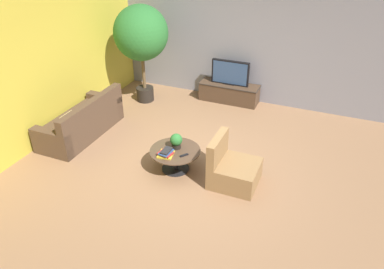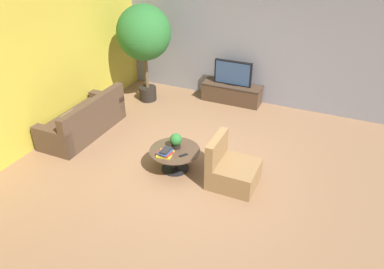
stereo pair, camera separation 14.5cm
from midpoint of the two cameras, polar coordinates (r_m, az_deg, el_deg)
name	(u,v)px [view 1 (the left image)]	position (r m, az deg, el deg)	size (l,w,h in m)	color
ground_plane	(196,166)	(7.03, -0.01, -4.83)	(24.00, 24.00, 0.00)	#8C6647
back_wall_stone	(248,40)	(9.20, 8.13, 14.03)	(7.40, 0.12, 3.00)	gray
side_wall_left	(50,63)	(8.17, -21.36, 10.13)	(0.12, 7.40, 3.00)	gold
media_console	(229,92)	(9.42, 5.25, 6.43)	(1.48, 0.50, 0.46)	#473323
television	(230,73)	(9.22, 5.39, 9.34)	(0.93, 0.13, 0.60)	black
coffee_table	(175,156)	(6.81, -3.18, -3.29)	(0.92, 0.92, 0.41)	black
couch_by_wall	(83,122)	(8.23, -16.82, 1.77)	(0.84, 1.99, 0.84)	#4C3828
armchair_wicker	(232,169)	(6.51, 5.47, -5.31)	(0.80, 0.76, 0.86)	olive
potted_palm_tall	(141,35)	(9.04, -8.24, 14.78)	(1.27, 1.27, 2.35)	black
potted_plant_tabletop	(176,141)	(6.72, -3.04, -0.95)	(0.22, 0.22, 0.29)	black
book_stack	(166,153)	(6.59, -4.63, -2.82)	(0.30, 0.31, 0.11)	gold
remote_black	(184,155)	(6.58, -1.85, -3.18)	(0.04, 0.16, 0.02)	black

